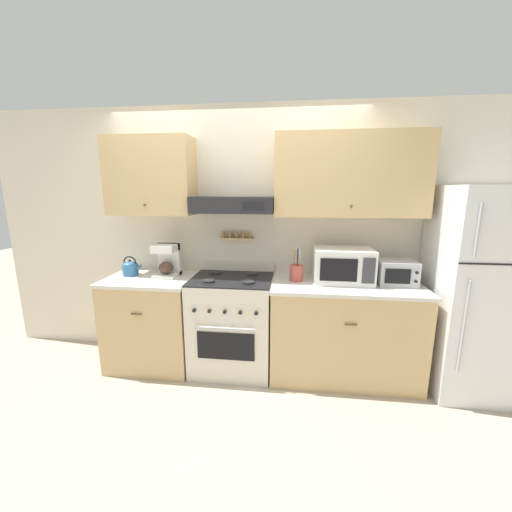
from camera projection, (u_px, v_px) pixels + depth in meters
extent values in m
plane|color=#B2A38E|center=(226.00, 387.00, 2.84)|extent=(16.00, 16.00, 0.00)
cube|color=beige|center=(238.00, 236.00, 3.26)|extent=(5.20, 0.08, 2.55)
cube|color=tan|center=(151.00, 176.00, 3.03)|extent=(0.82, 0.33, 0.73)
sphere|color=brown|center=(145.00, 205.00, 2.91)|extent=(0.02, 0.02, 0.02)
cube|color=tan|center=(350.00, 175.00, 2.81)|extent=(1.33, 0.33, 0.73)
sphere|color=brown|center=(351.00, 206.00, 2.69)|extent=(0.02, 0.02, 0.02)
cube|color=#232326|center=(233.00, 205.00, 2.97)|extent=(0.77, 0.37, 0.15)
cube|color=black|center=(253.00, 206.00, 2.76)|extent=(0.19, 0.01, 0.07)
cube|color=tan|center=(236.00, 239.00, 3.18)|extent=(0.34, 0.07, 0.02)
cylinder|color=olive|center=(223.00, 235.00, 3.19)|extent=(0.03, 0.03, 0.06)
cylinder|color=olive|center=(230.00, 235.00, 3.18)|extent=(0.03, 0.03, 0.06)
cylinder|color=olive|center=(236.00, 235.00, 3.17)|extent=(0.03, 0.03, 0.06)
cylinder|color=olive|center=(243.00, 235.00, 3.16)|extent=(0.03, 0.03, 0.06)
cylinder|color=olive|center=(250.00, 235.00, 3.16)|extent=(0.03, 0.03, 0.06)
cube|color=tan|center=(154.00, 322.00, 3.17)|extent=(0.82, 0.64, 0.88)
cube|color=silver|center=(151.00, 278.00, 3.08)|extent=(0.85, 0.67, 0.03)
cylinder|color=brown|center=(136.00, 314.00, 2.80)|extent=(0.10, 0.01, 0.01)
cube|color=tan|center=(343.00, 331.00, 2.95)|extent=(1.33, 0.64, 0.88)
cube|color=silver|center=(346.00, 285.00, 2.86)|extent=(1.36, 0.67, 0.03)
cylinder|color=brown|center=(351.00, 325.00, 2.58)|extent=(0.10, 0.01, 0.01)
cube|color=beige|center=(232.00, 324.00, 3.07)|extent=(0.76, 0.62, 0.91)
cube|color=black|center=(226.00, 346.00, 2.78)|extent=(0.52, 0.01, 0.26)
cylinder|color=#ADAFB5|center=(225.00, 328.00, 2.72)|extent=(0.53, 0.02, 0.02)
cube|color=black|center=(232.00, 279.00, 2.98)|extent=(0.76, 0.62, 0.01)
cylinder|color=#232326|center=(209.00, 281.00, 2.85)|extent=(0.11, 0.11, 0.02)
cylinder|color=#232326|center=(248.00, 282.00, 2.81)|extent=(0.11, 0.11, 0.02)
cylinder|color=#232326|center=(217.00, 272.00, 3.14)|extent=(0.11, 0.11, 0.02)
cylinder|color=#232326|center=(253.00, 274.00, 3.10)|extent=(0.11, 0.11, 0.02)
cylinder|color=black|center=(194.00, 310.00, 2.74)|extent=(0.03, 0.02, 0.03)
cylinder|color=black|center=(209.00, 311.00, 2.72)|extent=(0.03, 0.02, 0.03)
cylinder|color=black|center=(225.00, 312.00, 2.71)|extent=(0.03, 0.02, 0.03)
cylinder|color=black|center=(240.00, 313.00, 2.69)|extent=(0.03, 0.02, 0.03)
cylinder|color=black|center=(256.00, 313.00, 2.67)|extent=(0.03, 0.02, 0.03)
cube|color=beige|center=(237.00, 266.00, 3.25)|extent=(0.76, 0.04, 0.09)
cube|color=white|center=(481.00, 291.00, 2.69)|extent=(0.78, 0.71, 1.78)
cylinder|color=#ADAFB5|center=(478.00, 230.00, 2.24)|extent=(0.02, 0.02, 0.39)
cylinder|color=#ADAFB5|center=(464.00, 328.00, 2.40)|extent=(0.02, 0.02, 0.75)
cylinder|color=teal|center=(130.00, 270.00, 3.13)|extent=(0.15, 0.15, 0.11)
ellipsoid|color=teal|center=(130.00, 265.00, 3.12)|extent=(0.14, 0.14, 0.06)
sphere|color=black|center=(130.00, 261.00, 3.11)|extent=(0.02, 0.02, 0.02)
cylinder|color=teal|center=(137.00, 268.00, 3.12)|extent=(0.09, 0.03, 0.08)
torus|color=black|center=(130.00, 263.00, 3.12)|extent=(0.14, 0.01, 0.14)
cube|color=white|center=(167.00, 275.00, 3.10)|extent=(0.22, 0.25, 0.03)
cube|color=white|center=(170.00, 259.00, 3.15)|extent=(0.22, 0.08, 0.32)
cube|color=white|center=(165.00, 248.00, 3.03)|extent=(0.22, 0.21, 0.07)
ellipsoid|color=#4C3323|center=(166.00, 268.00, 3.06)|extent=(0.14, 0.14, 0.12)
cube|color=white|center=(343.00, 265.00, 2.89)|extent=(0.53, 0.37, 0.31)
cube|color=black|center=(339.00, 270.00, 2.71)|extent=(0.32, 0.01, 0.20)
cube|color=#38383D|center=(369.00, 271.00, 2.68)|extent=(0.11, 0.01, 0.23)
cylinder|color=#B24C42|center=(297.00, 273.00, 2.94)|extent=(0.13, 0.13, 0.15)
cylinder|color=olive|center=(295.00, 257.00, 2.90)|extent=(0.01, 0.05, 0.16)
cylinder|color=#28282B|center=(298.00, 257.00, 2.91)|extent=(0.01, 0.04, 0.16)
cylinder|color=#B2B2B7|center=(300.00, 257.00, 2.91)|extent=(0.01, 0.03, 0.16)
cube|color=#ADAFB5|center=(396.00, 272.00, 2.83)|extent=(0.33, 0.27, 0.22)
cube|color=black|center=(398.00, 276.00, 2.69)|extent=(0.21, 0.01, 0.13)
cylinder|color=black|center=(417.00, 273.00, 2.66)|extent=(0.03, 0.01, 0.03)
cylinder|color=black|center=(416.00, 281.00, 2.68)|extent=(0.03, 0.01, 0.03)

